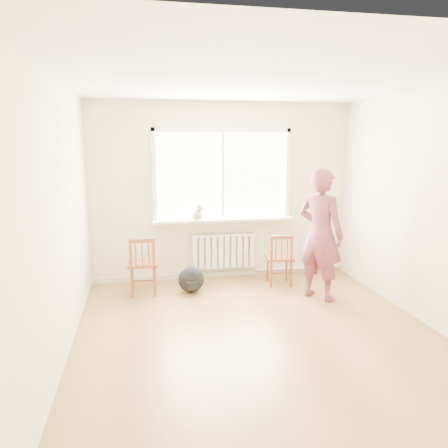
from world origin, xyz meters
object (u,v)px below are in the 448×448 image
person (320,234)px  cat (197,213)px  chair_right (280,260)px  chair_left (143,266)px  backpack (191,280)px

person → cat: bearing=19.3°
chair_right → person: bearing=127.0°
chair_left → cat: cat is taller
chair_left → chair_right: 1.99m
chair_left → cat: size_ratio=1.95×
cat → chair_left: bearing=-165.0°
chair_left → person: person is taller
backpack → chair_left: bearing=177.7°
person → backpack: person is taller
chair_left → backpack: bearing=178.5°
person → cat: size_ratio=4.22×
person → chair_left: bearing=39.0°
chair_left → person: (2.35, -0.58, 0.47)m
chair_right → cat: size_ratio=1.86×
chair_right → backpack: chair_right is taller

